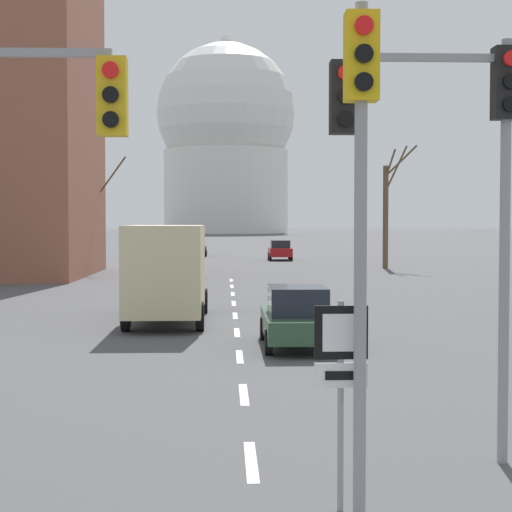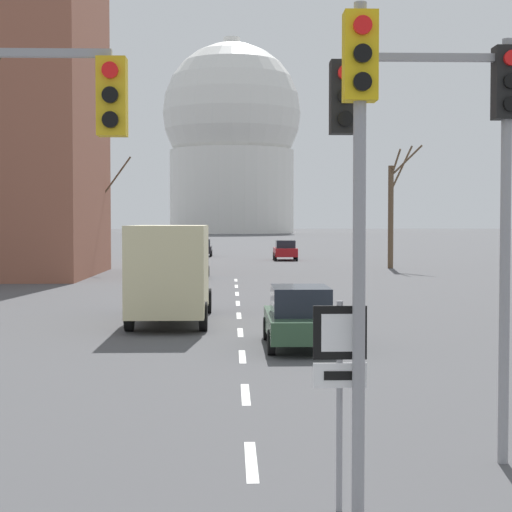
{
  "view_description": "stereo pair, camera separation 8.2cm",
  "coord_description": "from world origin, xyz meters",
  "px_view_note": "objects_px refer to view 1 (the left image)",
  "views": [
    {
      "loc": [
        -0.35,
        -4.37,
        3.25
      ],
      "look_at": [
        0.06,
        7.01,
        2.79
      ],
      "focal_mm": 60.0,
      "sensor_mm": 36.0,
      "label": 1
    },
    {
      "loc": [
        -0.27,
        -4.37,
        3.25
      ],
      "look_at": [
        0.06,
        7.01,
        2.79
      ],
      "focal_mm": 60.0,
      "sensor_mm": 36.0,
      "label": 2
    }
  ],
  "objects_px": {
    "traffic_signal_near_right": "(452,142)",
    "route_sign_post": "(341,369)",
    "sedan_mid_centre": "(280,250)",
    "delivery_truck": "(168,270)",
    "sedan_far_left": "(189,263)",
    "sedan_near_right": "(197,248)",
    "traffic_signal_centre_tall": "(361,163)",
    "sedan_near_left": "(297,317)"
  },
  "relations": [
    {
      "from": "traffic_signal_near_right",
      "to": "route_sign_post",
      "type": "height_order",
      "value": "traffic_signal_near_right"
    },
    {
      "from": "sedan_mid_centre",
      "to": "delivery_truck",
      "type": "relative_size",
      "value": 0.57
    },
    {
      "from": "sedan_far_left",
      "to": "sedan_near_right",
      "type": "bearing_deg",
      "value": 90.92
    },
    {
      "from": "traffic_signal_near_right",
      "to": "sedan_near_right",
      "type": "bearing_deg",
      "value": 94.62
    },
    {
      "from": "traffic_signal_near_right",
      "to": "delivery_truck",
      "type": "xyz_separation_m",
      "value": [
        -4.85,
        16.31,
        -2.61
      ]
    },
    {
      "from": "traffic_signal_centre_tall",
      "to": "sedan_mid_centre",
      "type": "bearing_deg",
      "value": 87.09
    },
    {
      "from": "sedan_mid_centre",
      "to": "sedan_far_left",
      "type": "height_order",
      "value": "sedan_far_left"
    },
    {
      "from": "sedan_near_left",
      "to": "sedan_far_left",
      "type": "bearing_deg",
      "value": 98.19
    },
    {
      "from": "traffic_signal_centre_tall",
      "to": "traffic_signal_near_right",
      "type": "height_order",
      "value": "traffic_signal_near_right"
    },
    {
      "from": "sedan_far_left",
      "to": "route_sign_post",
      "type": "bearing_deg",
      "value": -85.16
    },
    {
      "from": "sedan_near_left",
      "to": "sedan_far_left",
      "type": "height_order",
      "value": "sedan_far_left"
    },
    {
      "from": "route_sign_post",
      "to": "sedan_mid_centre",
      "type": "bearing_deg",
      "value": 86.91
    },
    {
      "from": "route_sign_post",
      "to": "sedan_near_right",
      "type": "height_order",
      "value": "route_sign_post"
    },
    {
      "from": "traffic_signal_near_right",
      "to": "route_sign_post",
      "type": "xyz_separation_m",
      "value": [
        -1.72,
        -1.84,
        -2.71
      ]
    },
    {
      "from": "sedan_mid_centre",
      "to": "delivery_truck",
      "type": "bearing_deg",
      "value": -98.31
    },
    {
      "from": "traffic_signal_near_right",
      "to": "delivery_truck",
      "type": "relative_size",
      "value": 0.79
    },
    {
      "from": "sedan_mid_centre",
      "to": "sedan_near_left",
      "type": "bearing_deg",
      "value": -93.21
    },
    {
      "from": "traffic_signal_near_right",
      "to": "sedan_mid_centre",
      "type": "distance_m",
      "value": 61.06
    },
    {
      "from": "sedan_mid_centre",
      "to": "sedan_far_left",
      "type": "relative_size",
      "value": 0.97
    },
    {
      "from": "traffic_signal_centre_tall",
      "to": "delivery_truck",
      "type": "height_order",
      "value": "traffic_signal_centre_tall"
    },
    {
      "from": "traffic_signal_centre_tall",
      "to": "sedan_near_left",
      "type": "relative_size",
      "value": 1.3
    },
    {
      "from": "traffic_signal_near_right",
      "to": "sedan_near_left",
      "type": "xyz_separation_m",
      "value": [
        -1.15,
        10.69,
        -3.52
      ]
    },
    {
      "from": "traffic_signal_centre_tall",
      "to": "sedan_near_left",
      "type": "xyz_separation_m",
      "value": [
        0.38,
        12.72,
        -3.1
      ]
    },
    {
      "from": "traffic_signal_near_right",
      "to": "sedan_far_left",
      "type": "bearing_deg",
      "value": 97.62
    },
    {
      "from": "traffic_signal_near_right",
      "to": "sedan_near_right",
      "type": "relative_size",
      "value": 1.34
    },
    {
      "from": "sedan_near_left",
      "to": "sedan_mid_centre",
      "type": "height_order",
      "value": "sedan_mid_centre"
    },
    {
      "from": "sedan_near_left",
      "to": "delivery_truck",
      "type": "distance_m",
      "value": 6.79
    },
    {
      "from": "sedan_near_right",
      "to": "sedan_mid_centre",
      "type": "height_order",
      "value": "sedan_mid_centre"
    },
    {
      "from": "route_sign_post",
      "to": "delivery_truck",
      "type": "distance_m",
      "value": 18.43
    },
    {
      "from": "sedan_mid_centre",
      "to": "sedan_near_right",
      "type": "bearing_deg",
      "value": 131.03
    },
    {
      "from": "sedan_near_left",
      "to": "traffic_signal_centre_tall",
      "type": "bearing_deg",
      "value": -91.72
    },
    {
      "from": "route_sign_post",
      "to": "sedan_near_right",
      "type": "relative_size",
      "value": 0.56
    },
    {
      "from": "traffic_signal_near_right",
      "to": "sedan_far_left",
      "type": "xyz_separation_m",
      "value": [
        -5.11,
        38.19,
        -3.45
      ]
    },
    {
      "from": "traffic_signal_near_right",
      "to": "sedan_far_left",
      "type": "distance_m",
      "value": 38.69
    },
    {
      "from": "route_sign_post",
      "to": "traffic_signal_centre_tall",
      "type": "bearing_deg",
      "value": -45.47
    },
    {
      "from": "traffic_signal_near_right",
      "to": "sedan_mid_centre",
      "type": "relative_size",
      "value": 1.38
    },
    {
      "from": "traffic_signal_centre_tall",
      "to": "traffic_signal_near_right",
      "type": "relative_size",
      "value": 0.99
    },
    {
      "from": "route_sign_post",
      "to": "sedan_far_left",
      "type": "height_order",
      "value": "route_sign_post"
    },
    {
      "from": "route_sign_post",
      "to": "sedan_near_right",
      "type": "xyz_separation_m",
      "value": [
        -3.89,
        71.14,
        -0.81
      ]
    },
    {
      "from": "sedan_far_left",
      "to": "sedan_near_left",
      "type": "bearing_deg",
      "value": -81.81
    },
    {
      "from": "traffic_signal_centre_tall",
      "to": "route_sign_post",
      "type": "height_order",
      "value": "traffic_signal_centre_tall"
    },
    {
      "from": "traffic_signal_centre_tall",
      "to": "traffic_signal_near_right",
      "type": "bearing_deg",
      "value": 52.96
    }
  ]
}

